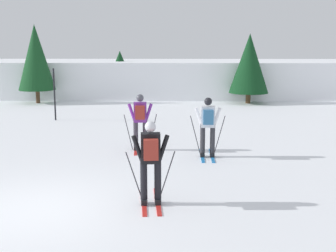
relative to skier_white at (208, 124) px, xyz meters
The scene contains 9 objects.
ground_plane 5.59m from the skier_white, 131.31° to the right, with size 120.00×120.00×0.00m, color white.
far_snow_ridge 15.91m from the skier_white, 103.21° to the left, with size 80.00×6.49×2.11m, color white.
skier_white is the anchor object (origin of this frame).
skier_purple 2.12m from the skier_white, 158.20° to the left, with size 1.00×1.62×1.71m.
skier_black 4.04m from the skier_white, 110.18° to the right, with size 1.00×1.63×1.71m.
trail_marker_pole 8.51m from the skier_white, 134.60° to the left, with size 0.06×0.06×2.17m, color black.
conifer_far_left 14.21m from the skier_white, 126.28° to the left, with size 1.96×1.96×4.18m.
conifer_far_right 11.95m from the skier_white, 75.49° to the left, with size 2.10×2.10×3.69m.
conifer_far_centre 15.17m from the skier_white, 106.40° to the left, with size 1.85×1.85×2.74m.
Camera 1 is at (2.74, -8.15, 3.22)m, focal length 47.46 mm.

